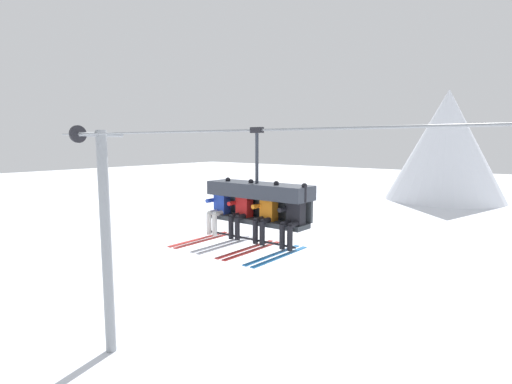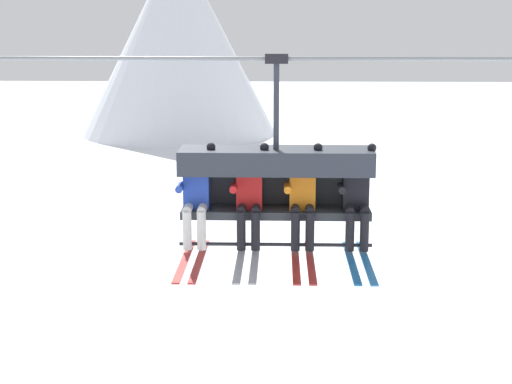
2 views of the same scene
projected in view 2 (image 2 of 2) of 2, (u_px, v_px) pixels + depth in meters
mountain_peak_west at (178, 38)px, 56.93m from camera, size 14.32×14.32×13.97m
lift_cable at (402, 59)px, 9.41m from camera, size 19.59×0.05×0.05m
chairlift_chair at (276, 172)px, 9.83m from camera, size 2.41×0.74×2.32m
skier_blue at (196, 196)px, 9.71m from camera, size 0.48×1.70×1.34m
skier_red at (249, 196)px, 9.69m from camera, size 0.48×1.70×1.34m
skier_orange at (303, 197)px, 9.67m from camera, size 0.48×1.70×1.34m
skier_black at (357, 197)px, 9.65m from camera, size 0.48×1.70×1.34m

